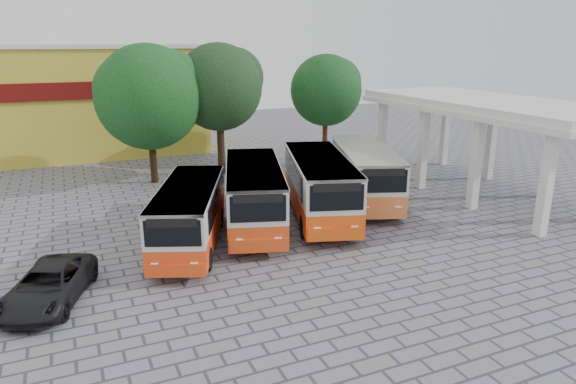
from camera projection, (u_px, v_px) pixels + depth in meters
name	position (u px, v px, depth m)	size (l,w,h in m)	color
ground	(362.00, 242.00, 22.57)	(90.00, 90.00, 0.00)	slate
terminal_shelter	(489.00, 108.00, 28.74)	(6.80, 15.80, 5.40)	silver
shophouse_block	(68.00, 99.00, 40.02)	(20.40, 10.40, 8.30)	gold
bus_far_left	(190.00, 212.00, 21.62)	(4.87, 8.00, 2.69)	#F53F0F
bus_centre_left	(254.00, 192.00, 23.97)	(4.83, 8.71, 2.96)	#E14512
bus_centre_right	(320.00, 183.00, 25.26)	(4.99, 9.01, 3.06)	#F54D0C
bus_far_right	(365.00, 171.00, 27.87)	(5.23, 8.85, 2.99)	orange
tree_left	(150.00, 93.00, 30.67)	(6.62, 6.30, 8.44)	black
tree_middle	(220.00, 84.00, 32.79)	(5.86, 5.58, 8.46)	#352215
tree_right	(327.00, 88.00, 37.33)	(5.45, 5.19, 7.67)	#4B2A14
parked_car	(49.00, 285.00, 17.18)	(2.09, 4.53, 1.26)	black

